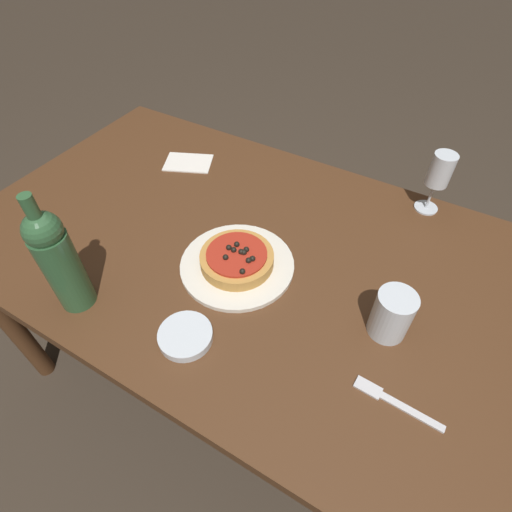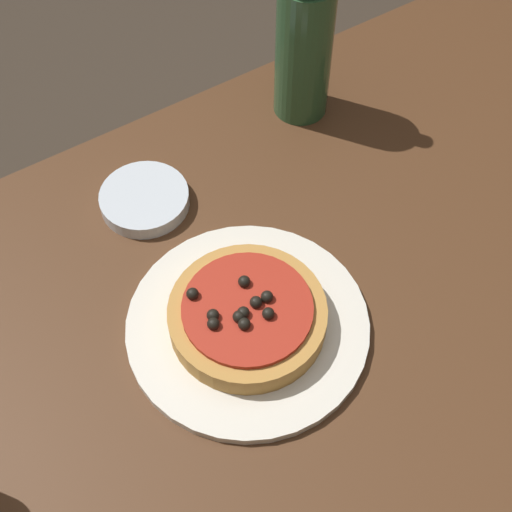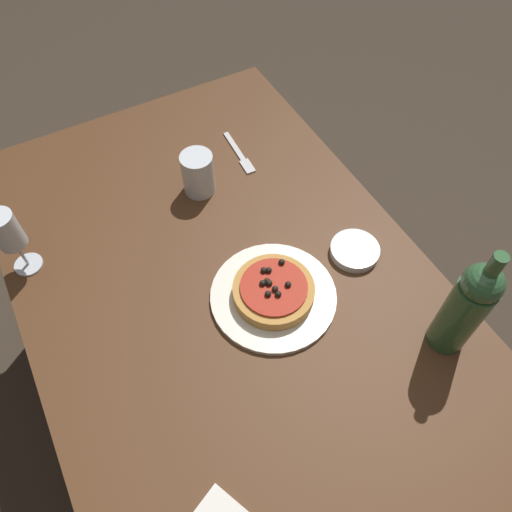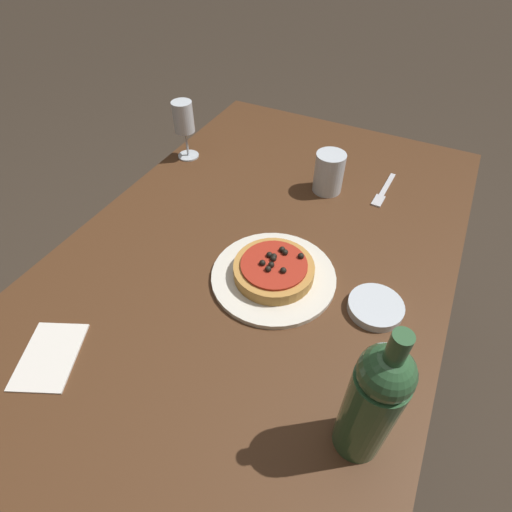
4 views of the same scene
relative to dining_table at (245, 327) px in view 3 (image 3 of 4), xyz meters
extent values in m
plane|color=#382D23|center=(0.00, 0.00, -0.63)|extent=(14.00, 14.00, 0.00)
cube|color=#4C2D19|center=(0.00, 0.00, 0.06)|extent=(1.54, 0.89, 0.03)
cylinder|color=#4C2D19|center=(-0.71, 0.38, -0.29)|extent=(0.06, 0.06, 0.67)
cylinder|color=#4C2D19|center=(-0.71, -0.38, -0.29)|extent=(0.06, 0.06, 0.67)
cylinder|color=silver|center=(0.00, 0.07, 0.08)|extent=(0.28, 0.28, 0.01)
cylinder|color=#BC843D|center=(0.00, 0.07, 0.10)|extent=(0.18, 0.18, 0.03)
cylinder|color=#A82819|center=(0.00, 0.07, 0.12)|extent=(0.15, 0.15, 0.01)
sphere|color=black|center=(0.01, 0.07, 0.13)|extent=(0.01, 0.01, 0.01)
sphere|color=black|center=(-0.04, 0.08, 0.13)|extent=(0.01, 0.01, 0.01)
sphere|color=black|center=(0.01, 0.10, 0.13)|extent=(0.01, 0.01, 0.01)
sphere|color=black|center=(-0.04, 0.07, 0.13)|extent=(0.01, 0.01, 0.01)
sphere|color=black|center=(-0.04, 0.12, 0.13)|extent=(0.01, 0.01, 0.01)
sphere|color=black|center=(0.01, 0.05, 0.13)|extent=(0.01, 0.01, 0.01)
sphere|color=black|center=(0.02, 0.07, 0.13)|extent=(0.01, 0.01, 0.01)
sphere|color=black|center=(-0.02, 0.05, 0.13)|extent=(0.01, 0.01, 0.01)
sphere|color=black|center=(-0.01, 0.07, 0.13)|extent=(0.01, 0.01, 0.01)
sphere|color=black|center=(-0.02, 0.06, 0.13)|extent=(0.01, 0.01, 0.01)
cylinder|color=silver|center=(-0.35, -0.38, 0.08)|extent=(0.06, 0.06, 0.00)
cylinder|color=silver|center=(-0.35, -0.38, 0.12)|extent=(0.01, 0.01, 0.08)
cylinder|color=silver|center=(-0.35, -0.38, 0.21)|extent=(0.06, 0.06, 0.09)
cylinder|color=#2D5633|center=(0.26, 0.34, 0.18)|extent=(0.08, 0.08, 0.20)
sphere|color=#2D5633|center=(0.26, 0.34, 0.30)|extent=(0.08, 0.08, 0.08)
cylinder|color=#2D5633|center=(0.26, 0.34, 0.35)|extent=(0.03, 0.03, 0.07)
cylinder|color=silver|center=(-0.37, 0.07, 0.13)|extent=(0.08, 0.08, 0.11)
cylinder|color=silver|center=(-0.01, 0.30, 0.09)|extent=(0.12, 0.12, 0.02)
cube|color=silver|center=(-0.47, 0.22, 0.08)|extent=(0.12, 0.02, 0.00)
cube|color=silver|center=(-0.38, 0.21, 0.08)|extent=(0.05, 0.03, 0.00)
camera|label=1|loc=(-0.37, 0.61, 0.82)|focal=28.00mm
camera|label=2|loc=(-0.21, -0.27, 0.80)|focal=50.00mm
camera|label=3|loc=(0.47, -0.23, 1.04)|focal=35.00mm
camera|label=4|loc=(0.55, 0.30, 0.75)|focal=28.00mm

